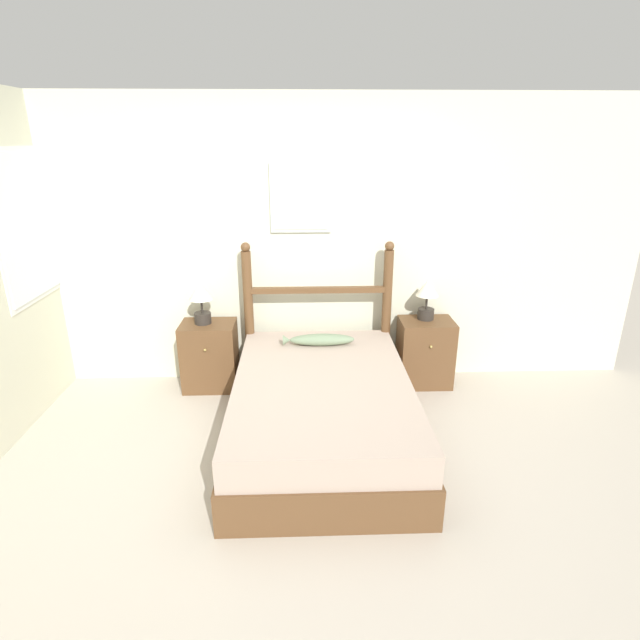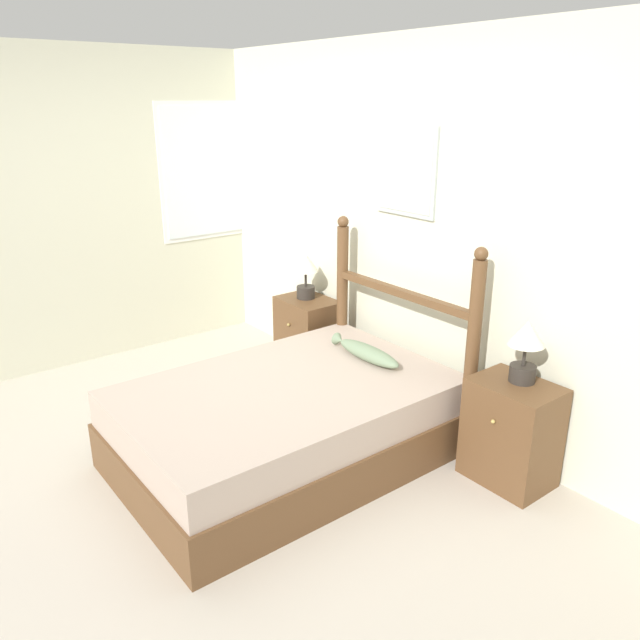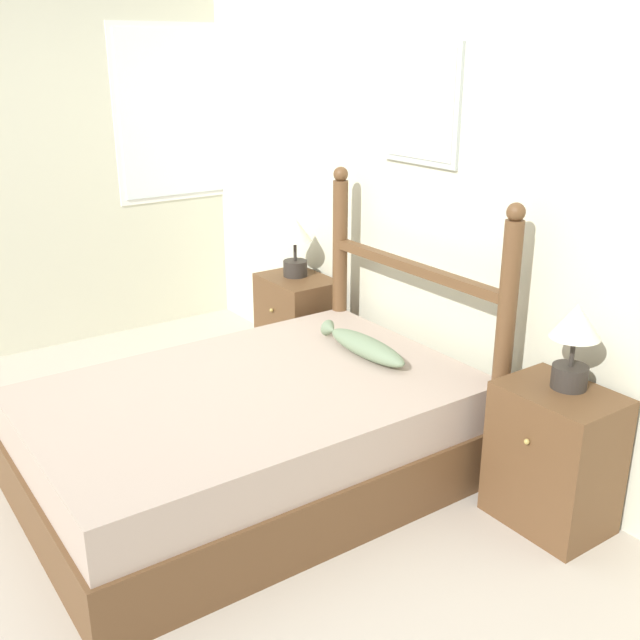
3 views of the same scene
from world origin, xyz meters
name	(u,v)px [view 2 (image 2 of 3)]	position (x,y,z in m)	size (l,w,h in m)	color
ground_plane	(186,474)	(0.00, 0.00, 0.00)	(16.00, 16.00, 0.00)	#B7AD9E
wall_back	(399,230)	(0.00, 1.73, 1.28)	(6.40, 0.08, 2.55)	beige
wall_left	(56,214)	(-2.13, 0.03, 1.28)	(0.08, 6.40, 2.55)	beige
bed	(287,423)	(0.23, 0.59, 0.25)	(1.33, 2.00, 0.51)	brown
headboard	(400,321)	(0.23, 1.55, 0.71)	(1.33, 0.08, 1.34)	brown
nightstand_left	(308,336)	(-0.76, 1.49, 0.31)	(0.48, 0.38, 0.62)	brown
nightstand_right	(511,433)	(1.22, 1.49, 0.31)	(0.48, 0.38, 0.62)	brown
table_lamp_left	(306,270)	(-0.80, 1.50, 0.86)	(0.21, 0.21, 0.37)	#2D2823
table_lamp_right	(526,344)	(1.21, 1.54, 0.86)	(0.21, 0.21, 0.37)	#2D2823
fish_pillow	(367,352)	(0.24, 1.23, 0.56)	(0.61, 0.14, 0.10)	gray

